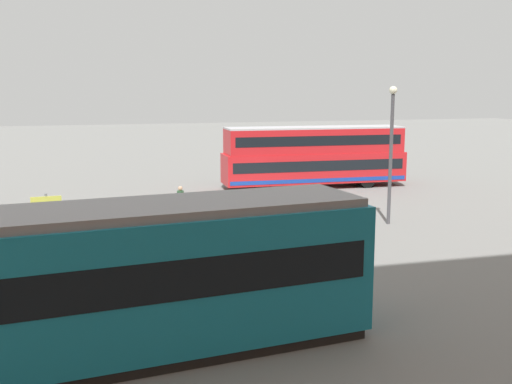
{
  "coord_description": "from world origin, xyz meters",
  "views": [
    {
      "loc": [
        10.05,
        30.86,
        6.08
      ],
      "look_at": [
        2.36,
        6.41,
        1.71
      ],
      "focal_mm": 41.98,
      "sensor_mm": 36.0,
      "label": 1
    }
  ],
  "objects_px": {
    "double_decker_bus": "(314,156)",
    "info_sign": "(47,212)",
    "pedestrian_near_railing": "(181,201)",
    "street_lamp": "(391,144)",
    "tram_yellow": "(37,290)"
  },
  "relations": [
    {
      "from": "double_decker_bus",
      "to": "tram_yellow",
      "type": "distance_m",
      "value": 26.59
    },
    {
      "from": "info_sign",
      "to": "street_lamp",
      "type": "bearing_deg",
      "value": -178.28
    },
    {
      "from": "double_decker_bus",
      "to": "pedestrian_near_railing",
      "type": "distance_m",
      "value": 12.37
    },
    {
      "from": "info_sign",
      "to": "pedestrian_near_railing",
      "type": "bearing_deg",
      "value": -145.6
    },
    {
      "from": "double_decker_bus",
      "to": "tram_yellow",
      "type": "bearing_deg",
      "value": 54.1
    },
    {
      "from": "double_decker_bus",
      "to": "info_sign",
      "type": "height_order",
      "value": "double_decker_bus"
    },
    {
      "from": "tram_yellow",
      "to": "pedestrian_near_railing",
      "type": "xyz_separation_m",
      "value": [
        -5.71,
        -14.17,
        -0.88
      ]
    },
    {
      "from": "pedestrian_near_railing",
      "to": "info_sign",
      "type": "bearing_deg",
      "value": 34.4
    },
    {
      "from": "pedestrian_near_railing",
      "to": "street_lamp",
      "type": "relative_size",
      "value": 0.26
    },
    {
      "from": "double_decker_bus",
      "to": "tram_yellow",
      "type": "relative_size",
      "value": 0.76
    },
    {
      "from": "pedestrian_near_railing",
      "to": "info_sign",
      "type": "distance_m",
      "value": 7.06
    },
    {
      "from": "tram_yellow",
      "to": "info_sign",
      "type": "relative_size",
      "value": 6.88
    },
    {
      "from": "double_decker_bus",
      "to": "info_sign",
      "type": "distance_m",
      "value": 19.36
    },
    {
      "from": "double_decker_bus",
      "to": "info_sign",
      "type": "bearing_deg",
      "value": 35.86
    },
    {
      "from": "double_decker_bus",
      "to": "pedestrian_near_railing",
      "type": "height_order",
      "value": "double_decker_bus"
    }
  ]
}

